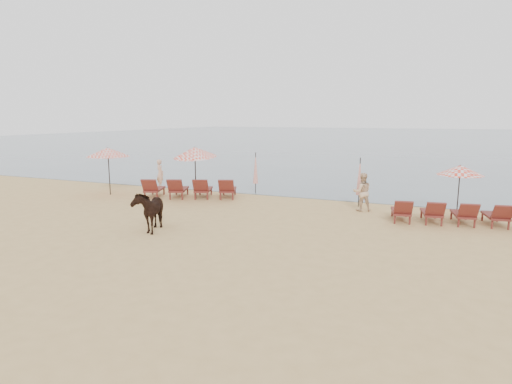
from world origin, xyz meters
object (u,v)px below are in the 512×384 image
(lounger_cluster_left, at_px, (190,188))
(umbrella_open_right, at_px, (460,170))
(umbrella_open_left_b, at_px, (195,152))
(umbrella_closed_right, at_px, (360,177))
(beachgoer_right_a, at_px, (362,192))
(umbrella_closed_left, at_px, (256,168))
(beachgoer_left, at_px, (160,174))
(lounger_cluster_right, at_px, (448,213))
(cow, at_px, (149,210))
(umbrella_open_left_a, at_px, (108,152))

(lounger_cluster_left, distance_m, umbrella_open_right, 12.27)
(umbrella_open_left_b, height_order, umbrella_closed_right, umbrella_open_left_b)
(umbrella_open_left_b, relative_size, beachgoer_right_a, 1.62)
(umbrella_open_left_b, bearing_deg, lounger_cluster_left, 178.95)
(umbrella_closed_left, bearing_deg, umbrella_open_right, -11.75)
(beachgoer_right_a, bearing_deg, umbrella_closed_left, -43.63)
(umbrella_closed_right, relative_size, beachgoer_left, 1.36)
(lounger_cluster_left, height_order, beachgoer_left, beachgoer_left)
(beachgoer_right_a, bearing_deg, umbrella_open_left_b, -20.89)
(umbrella_open_left_b, distance_m, beachgoer_left, 4.39)
(lounger_cluster_left, relative_size, umbrella_open_left_b, 1.81)
(umbrella_open_right, height_order, umbrella_closed_right, umbrella_closed_right)
(umbrella_open_left_b, distance_m, umbrella_open_right, 11.87)
(umbrella_open_left_b, bearing_deg, beachgoer_right_a, 0.17)
(umbrella_closed_right, xyz_separation_m, beachgoer_right_a, (0.27, -0.87, -0.54))
(lounger_cluster_right, height_order, beachgoer_left, beachgoer_left)
(lounger_cluster_left, xyz_separation_m, cow, (1.92, -5.90, 0.26))
(umbrella_open_right, distance_m, beachgoer_right_a, 3.93)
(lounger_cluster_right, distance_m, beachgoer_left, 15.34)
(lounger_cluster_left, xyz_separation_m, umbrella_open_left_a, (-4.43, -0.74, 1.73))
(umbrella_open_left_a, bearing_deg, beachgoer_right_a, 26.19)
(umbrella_open_left_a, distance_m, beachgoer_right_a, 12.96)
(cow, relative_size, beachgoer_right_a, 1.07)
(umbrella_open_right, distance_m, umbrella_closed_left, 9.91)
(beachgoer_left, bearing_deg, beachgoer_right_a, -155.96)
(beachgoer_left, xyz_separation_m, beachgoer_right_a, (11.65, -1.72, 0.01))
(lounger_cluster_left, distance_m, umbrella_closed_left, 3.66)
(lounger_cluster_right, bearing_deg, umbrella_open_right, 65.29)
(umbrella_open_right, height_order, beachgoer_right_a, umbrella_open_right)
(lounger_cluster_left, height_order, umbrella_open_left_b, umbrella_open_left_b)
(lounger_cluster_left, height_order, umbrella_closed_left, umbrella_closed_left)
(lounger_cluster_left, relative_size, beachgoer_left, 2.96)
(umbrella_open_left_a, height_order, beachgoer_right_a, umbrella_open_left_a)
(cow, bearing_deg, lounger_cluster_right, 6.47)
(umbrella_open_left_a, xyz_separation_m, umbrella_closed_left, (6.92, 3.28, -0.88))
(umbrella_open_right, xyz_separation_m, beachgoer_left, (-15.42, 1.55, -1.12))
(umbrella_open_left_a, distance_m, beachgoer_left, 3.36)
(lounger_cluster_right, relative_size, umbrella_closed_right, 1.92)
(cow, bearing_deg, umbrella_closed_left, 65.18)
(lounger_cluster_left, relative_size, beachgoer_right_a, 2.93)
(lounger_cluster_right, bearing_deg, cow, -162.15)
(umbrella_open_left_a, relative_size, umbrella_closed_left, 1.13)
(umbrella_closed_left, relative_size, cow, 1.24)
(umbrella_closed_left, distance_m, beachgoer_right_a, 6.33)
(umbrella_closed_left, xyz_separation_m, cow, (-0.57, -8.44, -0.60))
(umbrella_closed_right, bearing_deg, umbrella_open_right, -9.80)
(umbrella_open_left_a, bearing_deg, umbrella_closed_right, 30.23)
(umbrella_open_left_a, distance_m, umbrella_closed_right, 12.75)
(umbrella_open_left_b, bearing_deg, umbrella_open_right, 0.25)
(cow, xyz_separation_m, beachgoer_right_a, (6.49, 6.25, 0.08))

